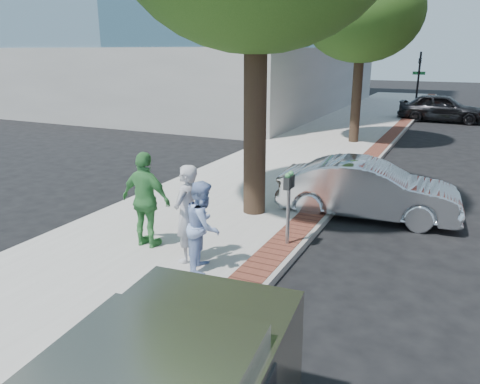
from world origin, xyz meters
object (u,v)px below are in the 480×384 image
Objects in this scene: person_green at (146,200)px; parking_meter at (289,193)px; person_gray at (187,214)px; person_officer at (203,226)px; bg_car at (442,108)px; sedan_silver at (368,189)px.

parking_meter is at bearing -149.87° from person_green.
person_gray is 0.48m from person_officer.
person_green is at bearing 56.22° from person_officer.
person_officer is 22.38m from bg_car.
person_green reaches higher than person_officer.
person_officer is at bearing 150.81° from sedan_silver.
sedan_silver is at bearing -43.06° from person_officer.
person_officer reaches higher than sedan_silver.
person_gray is at bearing 173.11° from bg_car.
person_officer is 0.85× the size of person_green.
sedan_silver is 0.91× the size of bg_car.
person_green reaches higher than sedan_silver.
sedan_silver is (3.45, 3.98, -0.40)m from person_green.
parking_meter reaches higher than bg_car.
person_officer is at bearing 66.13° from person_gray.
person_gray is 0.43× the size of sedan_silver.
person_officer reaches higher than parking_meter.
person_green is 22.21m from bg_car.
person_gray is 22.26m from bg_car.
parking_meter is at bearing -48.65° from person_officer.
parking_meter is 0.79× the size of person_green.
person_green is at bearing -152.60° from parking_meter.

